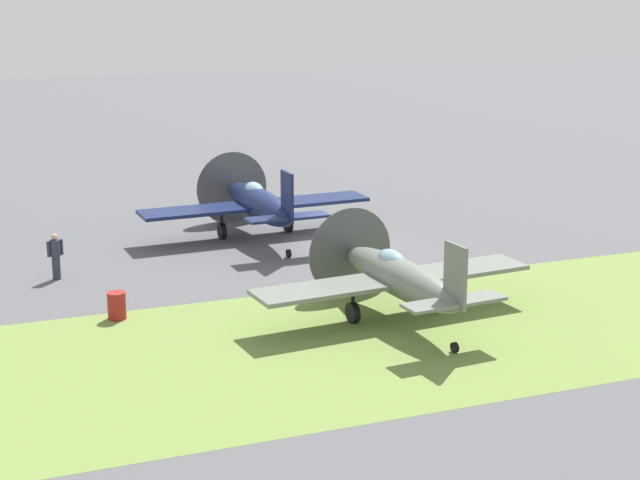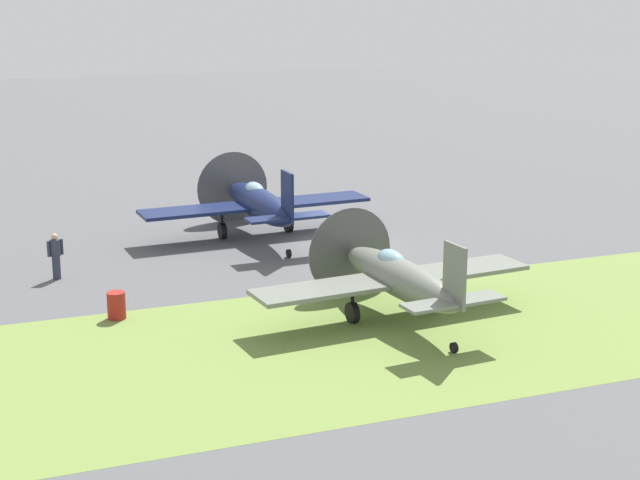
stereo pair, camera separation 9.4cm
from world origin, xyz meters
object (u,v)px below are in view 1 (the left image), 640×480
object	(u,v)px
airplane_lead	(258,203)
fuel_drum	(117,306)
ground_crew_chief	(56,255)
airplane_wingman	(398,277)

from	to	relation	value
airplane_lead	fuel_drum	xyz separation A→B (m)	(-7.59, -8.52, -1.06)
ground_crew_chief	fuel_drum	distance (m)	5.48
airplane_wingman	fuel_drum	xyz separation A→B (m)	(-8.49, 3.37, -1.00)
airplane_lead	ground_crew_chief	xyz separation A→B (m)	(-8.85, -3.20, -0.60)
airplane_lead	ground_crew_chief	bearing A→B (deg)	-162.26
airplane_wingman	ground_crew_chief	bearing A→B (deg)	133.48
airplane_lead	fuel_drum	distance (m)	11.46
airplane_lead	ground_crew_chief	distance (m)	9.43
airplane_wingman	fuel_drum	distance (m)	9.19
airplane_wingman	airplane_lead	bearing A→B (deg)	89.50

